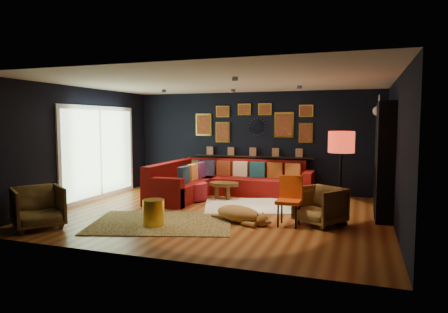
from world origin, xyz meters
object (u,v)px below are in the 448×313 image
(pouf, at_px, (195,191))
(gold_stool, at_px, (154,213))
(sectional, at_px, (220,183))
(armchair_left, at_px, (38,205))
(floor_lamp, at_px, (341,146))
(orange_chair, at_px, (290,196))
(dog, at_px, (238,211))
(armchair_right, at_px, (320,204))
(coffee_table, at_px, (224,186))

(pouf, height_order, gold_stool, gold_stool)
(sectional, height_order, armchair_left, sectional)
(pouf, height_order, floor_lamp, floor_lamp)
(orange_chair, height_order, dog, orange_chair)
(armchair_right, xyz_separation_m, orange_chair, (-0.51, -0.21, 0.14))
(orange_chair, bearing_deg, floor_lamp, 25.39)
(pouf, height_order, armchair_left, armchair_left)
(sectional, bearing_deg, floor_lamp, -32.19)
(gold_stool, bearing_deg, armchair_right, 21.06)
(armchair_right, distance_m, dog, 1.46)
(coffee_table, relative_size, orange_chair, 0.86)
(sectional, xyz_separation_m, coffee_table, (0.26, -0.41, 0.01))
(pouf, distance_m, armchair_right, 3.22)
(orange_chair, relative_size, floor_lamp, 0.53)
(sectional, distance_m, floor_lamp, 3.65)
(orange_chair, bearing_deg, sectional, 134.63)
(armchair_left, xyz_separation_m, floor_lamp, (4.89, 2.00, 1.00))
(orange_chair, bearing_deg, gold_stool, -158.02)
(sectional, height_order, coffee_table, sectional)
(armchair_right, bearing_deg, sectional, 175.69)
(sectional, height_order, orange_chair, orange_chair)
(gold_stool, bearing_deg, coffee_table, 81.69)
(sectional, xyz_separation_m, gold_stool, (-0.13, -3.09, -0.09))
(pouf, relative_size, floor_lamp, 0.36)
(coffee_table, relative_size, dog, 0.59)
(armchair_right, xyz_separation_m, gold_stool, (-2.75, -1.06, -0.14))
(armchair_right, bearing_deg, gold_stool, -125.55)
(armchair_right, height_order, orange_chair, orange_chair)
(armchair_left, distance_m, gold_stool, 1.97)
(gold_stool, bearing_deg, floor_lamp, 21.73)
(coffee_table, relative_size, gold_stool, 1.60)
(pouf, xyz_separation_m, dog, (1.54, -1.58, -0.01))
(armchair_right, bearing_deg, dog, -133.72)
(coffee_table, bearing_deg, sectional, 122.34)
(coffee_table, height_order, pouf, pouf)
(gold_stool, distance_m, floor_lamp, 3.51)
(pouf, distance_m, armchair_left, 3.48)
(coffee_table, distance_m, floor_lamp, 3.24)
(dog, bearing_deg, sectional, 138.51)
(sectional, xyz_separation_m, floor_lamp, (2.95, -1.86, 1.08))
(sectional, xyz_separation_m, dog, (1.20, -2.35, -0.10))
(pouf, relative_size, armchair_right, 0.79)
(floor_lamp, bearing_deg, sectional, 147.81)
(dog, bearing_deg, orange_chair, 28.73)
(armchair_right, xyz_separation_m, dog, (-1.42, -0.32, -0.16))
(coffee_table, distance_m, gold_stool, 2.70)
(gold_stool, height_order, floor_lamp, floor_lamp)
(pouf, xyz_separation_m, orange_chair, (2.46, -1.47, 0.29))
(coffee_table, bearing_deg, gold_stool, -98.31)
(orange_chair, bearing_deg, dog, -171.48)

